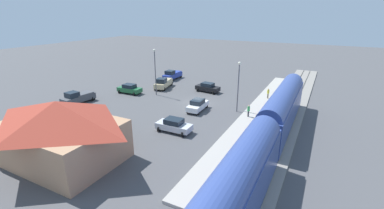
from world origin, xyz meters
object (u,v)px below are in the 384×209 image
object	(u,v)px
station_building	(60,130)
light_pole_near_platform	(239,81)
pedestrian_on_platform	(249,110)
sedan_black	(208,87)
light_pole_lot_center	(155,67)
sedan_green	(130,89)
pickup_tan	(163,83)
passenger_train	(232,195)
pedestrian_waiting_far	(268,93)
sedan_white	(198,105)
pickup_charcoal	(78,97)
pickup_blue	(172,75)
sedan_silver	(174,125)

from	to	relation	value
station_building	light_pole_near_platform	world-z (taller)	light_pole_near_platform
station_building	pedestrian_on_platform	size ratio (longest dim) A/B	7.07
sedan_black	light_pole_lot_center	size ratio (longest dim) A/B	0.57
station_building	sedan_green	bearing A→B (deg)	-66.19
pickup_tan	passenger_train	bearing A→B (deg)	130.33
light_pole_near_platform	light_pole_lot_center	distance (m)	15.70
sedan_green	light_pole_near_platform	size ratio (longest dim) A/B	0.60
light_pole_near_platform	station_building	bearing A→B (deg)	62.11
pedestrian_waiting_far	sedan_white	size ratio (longest dim) A/B	0.37
sedan_white	light_pole_near_platform	distance (m)	7.09
station_building	pickup_tan	xyz separation A→B (m)	(5.81, -27.06, -2.22)
pickup_tan	light_pole_near_platform	world-z (taller)	light_pole_near_platform
passenger_train	light_pole_lot_center	world-z (taller)	light_pole_lot_center
pickup_charcoal	light_pole_lot_center	size ratio (longest dim) A/B	0.68
pedestrian_on_platform	pickup_blue	size ratio (longest dim) A/B	0.32
pedestrian_waiting_far	light_pole_lot_center	distance (m)	19.97
station_building	pickup_charcoal	world-z (taller)	station_building
sedan_silver	sedan_white	bearing A→B (deg)	-84.90
sedan_silver	light_pole_near_platform	bearing A→B (deg)	-114.34
station_building	light_pole_lot_center	bearing A→B (deg)	-78.90
sedan_white	light_pole_lot_center	bearing A→B (deg)	-20.28
sedan_white	pickup_blue	world-z (taller)	pickup_blue
pedestrian_waiting_far	sedan_white	world-z (taller)	pedestrian_waiting_far
pickup_blue	pedestrian_waiting_far	bearing A→B (deg)	167.00
pickup_blue	pickup_charcoal	world-z (taller)	same
pedestrian_waiting_far	sedan_silver	xyz separation A→B (m)	(7.65, 18.20, -0.40)
pickup_tan	sedan_black	bearing A→B (deg)	-170.01
passenger_train	sedan_white	xyz separation A→B (m)	(12.25, -19.82, -1.98)
station_building	pedestrian_on_platform	distance (m)	23.55
pedestrian_on_platform	pickup_tan	distance (m)	20.84
passenger_train	sedan_white	distance (m)	23.39
pedestrian_on_platform	pickup_tan	bearing A→B (deg)	-22.12
passenger_train	light_pole_lot_center	distance (m)	32.63
passenger_train	sedan_black	bearing A→B (deg)	-63.19
pedestrian_waiting_far	light_pole_near_platform	distance (m)	8.98
sedan_black	sedan_silver	bearing A→B (deg)	100.84
sedan_silver	pickup_charcoal	bearing A→B (deg)	-6.20
pickup_tan	sedan_silver	size ratio (longest dim) A/B	1.26
pickup_tan	pickup_blue	size ratio (longest dim) A/B	1.05
pedestrian_on_platform	sedan_silver	world-z (taller)	pedestrian_on_platform
pedestrian_waiting_far	pickup_charcoal	size ratio (longest dim) A/B	0.31
sedan_green	sedan_white	bearing A→B (deg)	171.35
pickup_tan	light_pole_near_platform	xyz separation A→B (m)	(-17.01, 5.89, 3.73)
passenger_train	sedan_green	world-z (taller)	passenger_train
pickup_blue	light_pole_lot_center	distance (m)	12.64
pedestrian_waiting_far	pickup_tan	size ratio (longest dim) A/B	0.30
pickup_tan	light_pole_lot_center	distance (m)	6.21
pedestrian_waiting_far	pickup_charcoal	bearing A→B (deg)	30.52
pickup_charcoal	sedan_silver	bearing A→B (deg)	173.80
pedestrian_on_platform	pickup_charcoal	world-z (taller)	pickup_charcoal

